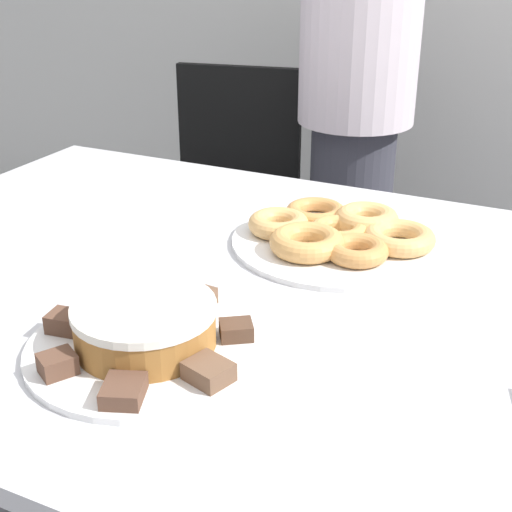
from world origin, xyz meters
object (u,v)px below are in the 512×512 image
at_px(plate_donuts, 338,242).
at_px(frosted_cake, 145,324).
at_px(office_chair_left, 227,225).
at_px(person_standing, 356,104).
at_px(plate_cake, 147,347).

height_order(plate_donuts, frosted_cake, frosted_cake).
bearing_deg(frosted_cake, office_chair_left, 112.58).
height_order(person_standing, frosted_cake, person_standing).
relative_size(plate_donuts, frosted_cake, 1.99).
bearing_deg(frosted_cake, plate_donuts, 75.51).
relative_size(office_chair_left, plate_donuts, 2.26).
bearing_deg(frosted_cake, person_standing, 94.91).
distance_m(office_chair_left, plate_cake, 1.27).
distance_m(person_standing, office_chair_left, 0.55).
relative_size(plate_cake, frosted_cake, 1.69).
bearing_deg(person_standing, office_chair_left, -164.90).
xyz_separation_m(person_standing, frosted_cake, (0.11, -1.24, -0.04)).
distance_m(office_chair_left, plate_donuts, 0.96).
bearing_deg(plate_donuts, person_standing, 106.06).
relative_size(person_standing, office_chair_left, 1.75).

